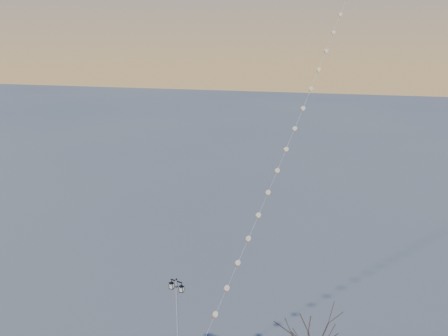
% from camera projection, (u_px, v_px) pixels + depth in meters
% --- Properties ---
extents(street_lamp, '(1.08, 0.57, 4.35)m').
position_uv_depth(street_lamp, '(177.00, 308.00, 26.90)').
color(street_lamp, black).
rests_on(street_lamp, ground).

